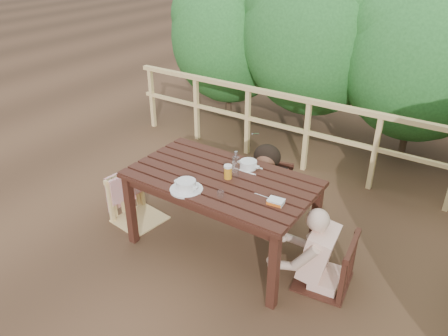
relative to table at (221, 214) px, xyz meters
The scene contains 15 objects.
ground 0.41m from the table, ahead, with size 60.00×60.00×0.00m, color brown.
table is the anchor object (origin of this frame).
chair_left 1.04m from the table, behind, with size 0.50×0.50×1.00m, color #DCB973.
chair_far 0.91m from the table, 87.43° to the left, with size 0.48×0.48×0.97m, color black.
chair_right 1.07m from the table, ahead, with size 0.49×0.49×0.99m, color black.
woman 0.96m from the table, 87.49° to the left, with size 0.54×0.66×1.33m, color black, non-canonical shape.
diner_right 1.12m from the table, ahead, with size 0.51×0.63×1.26m, color beige, non-canonical shape.
railing 2.00m from the table, 90.00° to the left, with size 5.60×0.10×1.01m, color #DCB973.
hedge_row 3.55m from the table, 82.87° to the left, with size 6.60×1.60×3.80m, color #245E26, non-canonical shape.
soup_near 0.59m from the table, 111.06° to the right, with size 0.30×0.30×0.10m, color silver.
soup_far 0.55m from the table, 66.45° to the left, with size 0.28×0.28×0.09m, color white.
beer_glass 0.49m from the table, 10.47° to the left, with size 0.08×0.08×0.15m, color orange.
bottle 0.56m from the table, 36.41° to the left, with size 0.07×0.07×0.28m, color white.
tumbler 0.57m from the table, 56.69° to the right, with size 0.06×0.06×0.07m, color silver.
butter_tub 0.79m from the table, 11.18° to the right, with size 0.14×0.10×0.06m, color white.
Camera 1 is at (2.00, -2.95, 2.86)m, focal length 34.94 mm.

